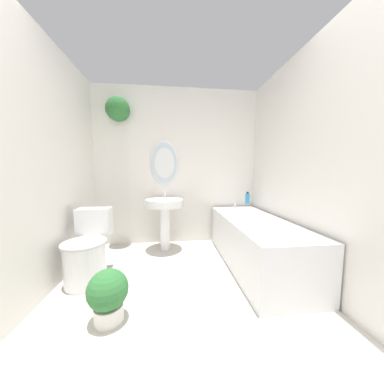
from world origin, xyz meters
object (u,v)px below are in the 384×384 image
(bathtub, at_px, (255,241))
(shampoo_bottle, at_px, (247,198))
(pedestal_sink, at_px, (165,210))
(potted_plant, at_px, (108,294))
(toilet, at_px, (88,252))

(bathtub, relative_size, shampoo_bottle, 9.33)
(pedestal_sink, xyz_separation_m, bathtub, (1.09, -0.58, -0.28))
(shampoo_bottle, height_order, potted_plant, shampoo_bottle)
(shampoo_bottle, relative_size, potted_plant, 0.45)
(toilet, relative_size, bathtub, 0.43)
(pedestal_sink, relative_size, potted_plant, 2.10)
(pedestal_sink, bearing_deg, bathtub, -28.13)
(toilet, height_order, bathtub, toilet)
(toilet, relative_size, potted_plant, 1.80)
(pedestal_sink, height_order, bathtub, pedestal_sink)
(pedestal_sink, relative_size, bathtub, 0.50)
(shampoo_bottle, bearing_deg, toilet, -158.77)
(toilet, bearing_deg, pedestal_sink, 42.50)
(toilet, bearing_deg, bathtub, 3.78)
(pedestal_sink, distance_m, potted_plant, 1.42)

